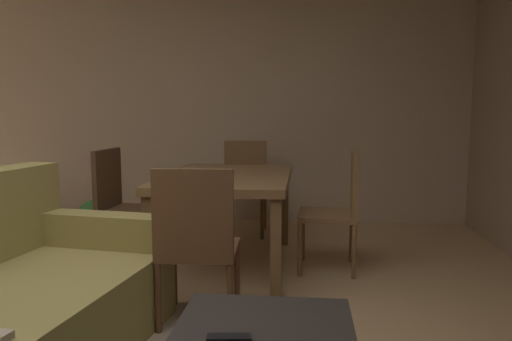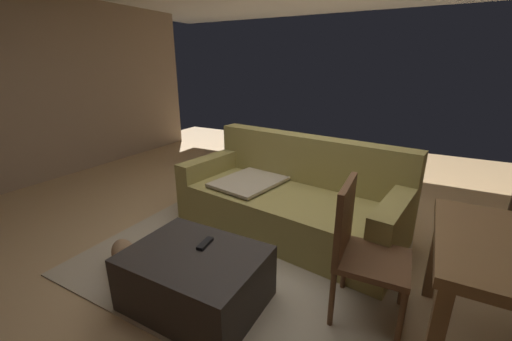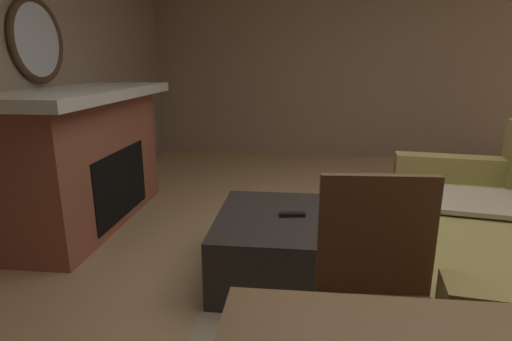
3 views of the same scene
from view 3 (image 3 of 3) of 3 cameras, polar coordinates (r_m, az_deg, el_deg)
name	(u,v)px [view 3 (image 3 of 3)]	position (r m, az deg, el deg)	size (l,w,h in m)	color
floor	(410,293)	(2.67, 20.88, -15.83)	(8.84, 8.84, 0.00)	tan
wall_left	(351,65)	(5.94, 13.16, 14.21)	(0.12, 5.99, 2.55)	#9E846B
area_rug	(373,279)	(2.74, 16.12, -14.48)	(2.60, 2.00, 0.01)	tan
fireplace	(86,157)	(3.60, -22.80, 1.72)	(1.93, 0.76, 1.12)	#9E5642
round_wall_mirror	(37,40)	(3.67, -28.37, 15.78)	(0.65, 0.05, 0.65)	#4C331E
couch	(511,251)	(2.70, 32.21, -9.51)	(2.30, 1.28, 0.91)	#9E8E4C
ottoman_coffee_table	(273,246)	(2.61, 2.39, -10.50)	(0.91, 0.69, 0.41)	#2D2826
tv_remote	(292,214)	(2.51, 5.07, -6.16)	(0.05, 0.16, 0.02)	black
dining_chair_west	(379,290)	(1.61, 16.92, -15.71)	(0.46, 0.46, 0.93)	brown
small_dog	(279,211)	(3.29, 3.32, -5.72)	(0.48, 0.37, 0.27)	#8C6B4C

